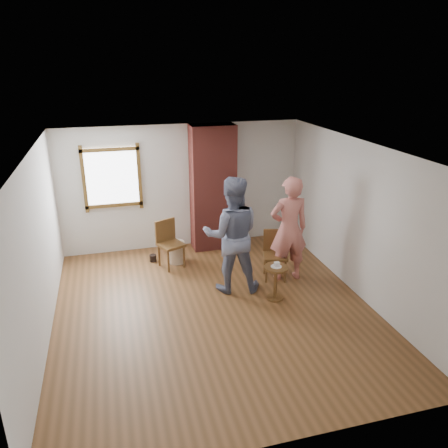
{
  "coord_description": "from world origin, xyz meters",
  "views": [
    {
      "loc": [
        -1.44,
        -5.96,
        3.82
      ],
      "look_at": [
        0.38,
        0.8,
        1.15
      ],
      "focal_mm": 35.0,
      "sensor_mm": 36.0,
      "label": 1
    }
  ],
  "objects": [
    {
      "name": "cake_plate",
      "position": [
        1.07,
        0.06,
        0.6
      ],
      "size": [
        0.18,
        0.18,
        0.01
      ],
      "primitive_type": "cylinder",
      "color": "white",
      "rests_on": "side_table"
    },
    {
      "name": "side_table",
      "position": [
        1.07,
        0.06,
        0.4
      ],
      "size": [
        0.4,
        0.4,
        0.6
      ],
      "color": "brown",
      "rests_on": "ground"
    },
    {
      "name": "stoneware_crock",
      "position": [
        -0.3,
        1.9,
        0.22
      ],
      "size": [
        0.35,
        0.35,
        0.43
      ],
      "primitive_type": "cylinder",
      "rotation": [
        0.0,
        0.0,
        0.04
      ],
      "color": "#CBB292",
      "rests_on": "ground"
    },
    {
      "name": "cake_slice",
      "position": [
        1.08,
        0.06,
        0.64
      ],
      "size": [
        0.08,
        0.07,
        0.06
      ],
      "primitive_type": "cube",
      "color": "white",
      "rests_on": "cake_plate"
    },
    {
      "name": "person_pink",
      "position": [
        1.55,
        0.71,
        0.97
      ],
      "size": [
        0.72,
        0.49,
        1.94
      ],
      "primitive_type": "imported",
      "rotation": [
        0.0,
        0.0,
        3.1
      ],
      "color": "#CB7065",
      "rests_on": "ground"
    },
    {
      "name": "man",
      "position": [
        0.46,
        0.6,
        1.02
      ],
      "size": [
        1.13,
        0.96,
        2.03
      ],
      "primitive_type": "imported",
      "rotation": [
        0.0,
        0.0,
        2.94
      ],
      "color": "#161F3E",
      "rests_on": "ground"
    },
    {
      "name": "room_shell",
      "position": [
        -0.06,
        0.61,
        1.81
      ],
      "size": [
        5.04,
        5.52,
        2.62
      ],
      "color": "silver",
      "rests_on": "ground"
    },
    {
      "name": "dining_chair_right",
      "position": [
        1.36,
        0.83,
        0.5
      ],
      "size": [
        0.51,
        0.51,
        0.9
      ],
      "rotation": [
        0.0,
        0.0,
        -0.26
      ],
      "color": "brown",
      "rests_on": "ground"
    },
    {
      "name": "dark_pot",
      "position": [
        -0.76,
        2.06,
        0.07
      ],
      "size": [
        0.17,
        0.17,
        0.14
      ],
      "primitive_type": "cylinder",
      "rotation": [
        0.0,
        0.0,
        -0.3
      ],
      "color": "black",
      "rests_on": "ground"
    },
    {
      "name": "brick_chimney",
      "position": [
        0.6,
        2.5,
        1.3
      ],
      "size": [
        0.9,
        0.5,
        2.6
      ],
      "primitive_type": "cube",
      "color": "#953C34",
      "rests_on": "ground"
    },
    {
      "name": "ground",
      "position": [
        0.0,
        0.0,
        0.0
      ],
      "size": [
        5.5,
        5.5,
        0.0
      ],
      "primitive_type": "plane",
      "color": "brown",
      "rests_on": "ground"
    },
    {
      "name": "dining_chair_left",
      "position": [
        -0.46,
        1.8,
        0.52
      ],
      "size": [
        0.57,
        0.57,
        0.92
      ],
      "rotation": [
        0.0,
        0.0,
        0.4
      ],
      "color": "brown",
      "rests_on": "ground"
    }
  ]
}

